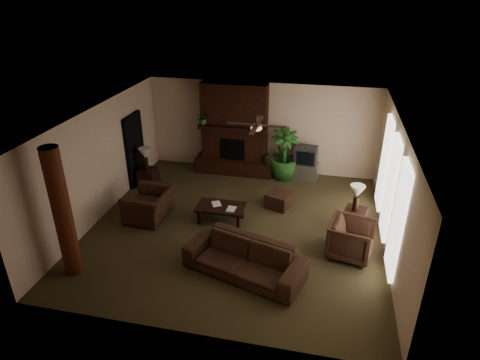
% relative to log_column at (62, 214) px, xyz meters
% --- Properties ---
extents(room_shell, '(7.00, 7.00, 7.00)m').
position_rel_log_column_xyz_m(room_shell, '(2.95, 2.40, 0.00)').
color(room_shell, '#4C4026').
rests_on(room_shell, ground).
extents(fireplace, '(2.40, 0.70, 2.80)m').
position_rel_log_column_xyz_m(fireplace, '(2.15, 5.62, -0.24)').
color(fireplace, '#411E11').
rests_on(fireplace, ground).
extents(windows, '(0.08, 3.65, 2.35)m').
position_rel_log_column_xyz_m(windows, '(6.40, 2.60, -0.05)').
color(windows, white).
rests_on(windows, ground).
extents(log_column, '(0.36, 0.36, 2.80)m').
position_rel_log_column_xyz_m(log_column, '(0.00, 0.00, 0.00)').
color(log_column, '#5D2817').
rests_on(log_column, ground).
extents(doorway, '(0.10, 1.00, 2.10)m').
position_rel_log_column_xyz_m(doorway, '(-0.49, 4.20, -0.35)').
color(doorway, black).
rests_on(doorway, ground).
extents(ceiling_fan, '(1.35, 1.35, 0.37)m').
position_rel_log_column_xyz_m(ceiling_fan, '(3.35, 2.70, 1.13)').
color(ceiling_fan, '#312215').
rests_on(ceiling_fan, ceiling).
extents(sofa, '(2.59, 1.44, 0.97)m').
position_rel_log_column_xyz_m(sofa, '(3.50, 0.70, -0.91)').
color(sofa, '#3E261A').
rests_on(sofa, ground).
extents(armchair_left, '(0.81, 1.21, 1.03)m').
position_rel_log_column_xyz_m(armchair_left, '(0.70, 2.34, -0.89)').
color(armchair_left, '#3E261A').
rests_on(armchair_left, ground).
extents(armchair_right, '(1.01, 1.05, 0.93)m').
position_rel_log_column_xyz_m(armchair_right, '(5.65, 1.80, -0.93)').
color(armchair_right, '#3E261A').
rests_on(armchair_right, ground).
extents(coffee_table, '(1.20, 0.70, 0.43)m').
position_rel_log_column_xyz_m(coffee_table, '(2.50, 2.59, -1.03)').
color(coffee_table, black).
rests_on(coffee_table, ground).
extents(ottoman, '(0.76, 0.76, 0.40)m').
position_rel_log_column_xyz_m(ottoman, '(3.84, 3.64, -1.20)').
color(ottoman, '#3E261A').
rests_on(ottoman, ground).
extents(tv_stand, '(0.90, 0.60, 0.50)m').
position_rel_log_column_xyz_m(tv_stand, '(4.35, 5.55, -1.15)').
color(tv_stand, silver).
rests_on(tv_stand, ground).
extents(tv, '(0.70, 0.59, 0.52)m').
position_rel_log_column_xyz_m(tv, '(4.37, 5.54, -0.64)').
color(tv, '#353537').
rests_on(tv, tv_stand).
extents(floor_vase, '(0.34, 0.34, 0.77)m').
position_rel_log_column_xyz_m(floor_vase, '(3.28, 5.42, -0.97)').
color(floor_vase, '#2E2419').
rests_on(floor_vase, ground).
extents(floor_plant, '(1.42, 1.76, 0.87)m').
position_rel_log_column_xyz_m(floor_plant, '(3.73, 5.44, -0.97)').
color(floor_plant, '#2C5E25').
rests_on(floor_plant, ground).
extents(side_table_left, '(0.52, 0.52, 0.55)m').
position_rel_log_column_xyz_m(side_table_left, '(-0.07, 4.02, -1.12)').
color(side_table_left, black).
rests_on(side_table_left, ground).
extents(lamp_left, '(0.38, 0.38, 0.65)m').
position_rel_log_column_xyz_m(lamp_left, '(-0.10, 4.02, -0.40)').
color(lamp_left, '#312215').
rests_on(lamp_left, side_table_left).
extents(side_table_right, '(0.61, 0.61, 0.55)m').
position_rel_log_column_xyz_m(side_table_right, '(5.78, 2.92, -1.12)').
color(side_table_right, black).
rests_on(side_table_right, ground).
extents(lamp_right, '(0.42, 0.42, 0.65)m').
position_rel_log_column_xyz_m(lamp_right, '(5.75, 2.90, -0.40)').
color(lamp_right, '#312215').
rests_on(lamp_right, side_table_right).
extents(mantel_plant, '(0.44, 0.47, 0.33)m').
position_rel_log_column_xyz_m(mantel_plant, '(1.25, 5.40, 0.32)').
color(mantel_plant, '#2C5E25').
rests_on(mantel_plant, fireplace).
extents(mantel_vase, '(0.27, 0.27, 0.22)m').
position_rel_log_column_xyz_m(mantel_vase, '(2.93, 5.37, 0.27)').
color(mantel_vase, brown).
rests_on(mantel_vase, fireplace).
extents(book_a, '(0.21, 0.12, 0.29)m').
position_rel_log_column_xyz_m(book_a, '(2.28, 2.59, -0.83)').
color(book_a, '#999999').
rests_on(book_a, coffee_table).
extents(book_b, '(0.21, 0.03, 0.29)m').
position_rel_log_column_xyz_m(book_b, '(2.69, 2.48, -0.82)').
color(book_b, '#999999').
rests_on(book_b, coffee_table).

